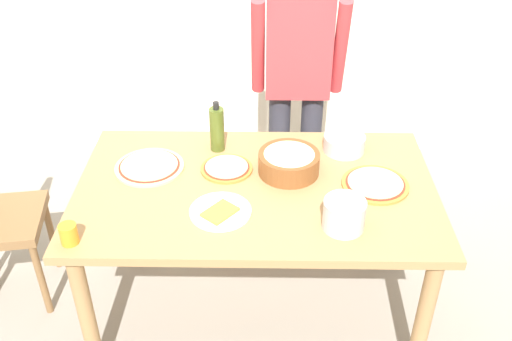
% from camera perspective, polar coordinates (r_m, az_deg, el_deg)
% --- Properties ---
extents(ground, '(8.00, 8.00, 0.00)m').
position_cam_1_polar(ground, '(3.07, -0.02, -13.17)').
color(ground, gray).
extents(dining_table, '(1.60, 0.96, 0.76)m').
position_cam_1_polar(dining_table, '(2.62, -0.02, -3.17)').
color(dining_table, '#A37A4C').
rests_on(dining_table, ground).
extents(person_cook, '(0.49, 0.25, 1.62)m').
position_cam_1_polar(person_cook, '(3.13, 4.13, 9.19)').
color(person_cook, '#2D2D38').
rests_on(person_cook, ground).
extents(pizza_raw_on_board, '(0.32, 0.32, 0.02)m').
position_cam_1_polar(pizza_raw_on_board, '(2.72, -10.50, 0.39)').
color(pizza_raw_on_board, beige).
rests_on(pizza_raw_on_board, dining_table).
extents(pizza_cooked_on_tray, '(0.24, 0.24, 0.02)m').
position_cam_1_polar(pizza_cooked_on_tray, '(2.67, -2.92, 0.24)').
color(pizza_cooked_on_tray, '#C67A33').
rests_on(pizza_cooked_on_tray, dining_table).
extents(pizza_second_cooked, '(0.30, 0.30, 0.02)m').
position_cam_1_polar(pizza_second_cooked, '(2.62, 11.71, -1.31)').
color(pizza_second_cooked, '#C67A33').
rests_on(pizza_second_cooked, dining_table).
extents(plate_with_slice, '(0.26, 0.26, 0.02)m').
position_cam_1_polar(plate_with_slice, '(2.41, -3.55, -4.06)').
color(plate_with_slice, white).
rests_on(plate_with_slice, dining_table).
extents(popcorn_bowl, '(0.28, 0.28, 0.11)m').
position_cam_1_polar(popcorn_bowl, '(2.62, 3.28, 0.95)').
color(popcorn_bowl, brown).
rests_on(popcorn_bowl, dining_table).
extents(mixing_bowl_steel, '(0.20, 0.20, 0.08)m').
position_cam_1_polar(mixing_bowl_steel, '(2.83, 8.72, 2.69)').
color(mixing_bowl_steel, '#B7B7BC').
rests_on(mixing_bowl_steel, dining_table).
extents(olive_oil_bottle, '(0.07, 0.07, 0.26)m').
position_cam_1_polar(olive_oil_bottle, '(2.77, -3.88, 4.13)').
color(olive_oil_bottle, '#47561E').
rests_on(olive_oil_bottle, dining_table).
extents(steel_pot, '(0.17, 0.17, 0.13)m').
position_cam_1_polar(steel_pot, '(2.32, 8.70, -4.28)').
color(steel_pot, '#B7B7BC').
rests_on(steel_pot, dining_table).
extents(cup_orange, '(0.07, 0.07, 0.08)m').
position_cam_1_polar(cup_orange, '(2.35, -18.04, -6.00)').
color(cup_orange, orange).
rests_on(cup_orange, dining_table).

